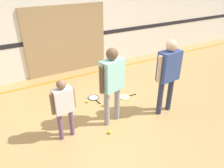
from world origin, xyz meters
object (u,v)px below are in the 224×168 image
object	(u,v)px
person_student_left	(63,103)
tennis_ball_stray_left	(104,105)
person_instructor	(112,79)
person_student_right	(168,70)
racket_second_spare	(125,97)
tennis_ball_near_instructor	(110,132)
tennis_ball_by_spare_racket	(88,101)
racket_spare_on_floor	(94,98)

from	to	relation	value
person_student_left	tennis_ball_stray_left	world-z (taller)	person_student_left
person_instructor	person_student_right	size ratio (longest dim) A/B	0.97
person_student_right	racket_second_spare	size ratio (longest dim) A/B	3.36
person_student_left	person_instructor	bearing A→B (deg)	-5.10
person_instructor	tennis_ball_near_instructor	size ratio (longest dim) A/B	23.89
person_instructor	tennis_ball_stray_left	world-z (taller)	person_instructor
tennis_ball_near_instructor	tennis_ball_by_spare_racket	size ratio (longest dim) A/B	1.00
tennis_ball_near_instructor	tennis_ball_stray_left	size ratio (longest dim) A/B	1.00
racket_spare_on_floor	racket_second_spare	bearing A→B (deg)	60.33
person_student_right	racket_second_spare	distance (m)	1.41
racket_spare_on_floor	tennis_ball_stray_left	xyz separation A→B (m)	(0.05, -0.43, 0.02)
racket_spare_on_floor	racket_second_spare	size ratio (longest dim) A/B	0.98
person_student_right	tennis_ball_stray_left	world-z (taller)	person_student_right
person_student_left	person_student_right	size ratio (longest dim) A/B	0.73
person_instructor	person_student_left	distance (m)	0.99
tennis_ball_near_instructor	person_student_left	bearing A→B (deg)	156.25
racket_spare_on_floor	tennis_ball_by_spare_racket	world-z (taller)	tennis_ball_by_spare_racket
person_student_left	tennis_ball_by_spare_racket	world-z (taller)	person_student_left
tennis_ball_stray_left	racket_second_spare	bearing A→B (deg)	9.24
person_student_right	person_instructor	bearing A→B (deg)	-16.83
person_student_left	racket_spare_on_floor	size ratio (longest dim) A/B	2.51
person_instructor	person_student_left	bearing A→B (deg)	164.85
person_instructor	tennis_ball_near_instructor	bearing A→B (deg)	-140.22
person_instructor	racket_second_spare	bearing A→B (deg)	27.11
person_student_left	racket_second_spare	xyz separation A→B (m)	(1.70, 0.67, -0.72)
tennis_ball_stray_left	tennis_ball_near_instructor	bearing A→B (deg)	-110.03
person_instructor	tennis_ball_by_spare_racket	xyz separation A→B (m)	(-0.16, 0.89, -0.94)
racket_second_spare	tennis_ball_near_instructor	size ratio (longest dim) A/B	7.29
person_instructor	person_student_left	xyz separation A→B (m)	(-0.96, 0.00, -0.24)
racket_spare_on_floor	tennis_ball_by_spare_racket	xyz separation A→B (m)	(-0.21, -0.11, 0.02)
person_student_right	racket_spare_on_floor	distance (m)	1.94
racket_second_spare	tennis_ball_by_spare_racket	bearing A→B (deg)	169.91
tennis_ball_by_spare_racket	racket_spare_on_floor	bearing A→B (deg)	27.11
tennis_ball_stray_left	person_instructor	bearing A→B (deg)	-99.70
racket_second_spare	tennis_ball_stray_left	size ratio (longest dim) A/B	7.29
person_student_right	racket_second_spare	xyz separation A→B (m)	(-0.43, 0.90, -0.99)
person_student_right	tennis_ball_stray_left	bearing A→B (deg)	-42.15
person_instructor	person_student_left	world-z (taller)	person_instructor
racket_spare_on_floor	tennis_ball_stray_left	size ratio (longest dim) A/B	7.18
person_instructor	tennis_ball_by_spare_racket	bearing A→B (deg)	85.34
racket_second_spare	tennis_ball_stray_left	world-z (taller)	tennis_ball_stray_left
person_student_left	racket_spare_on_floor	bearing A→B (deg)	39.64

